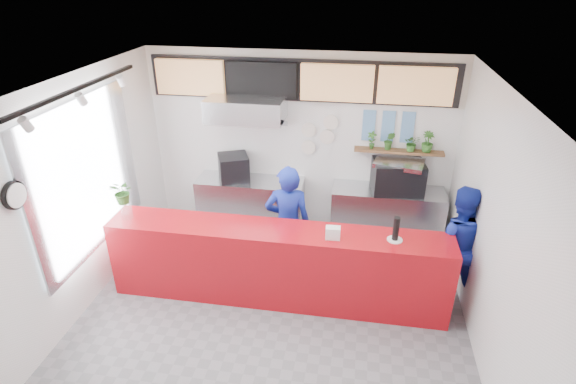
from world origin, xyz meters
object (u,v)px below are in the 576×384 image
Objects in this scene: espresso_machine at (398,177)px; pepper_mill at (396,229)px; service_counter at (277,264)px; panini_oven at (234,168)px; staff_right at (456,243)px; staff_center at (288,223)px.

pepper_mill reaches higher than espresso_machine.
pepper_mill reaches higher than service_counter.
espresso_machine reaches higher than panini_oven.
staff_right is at bearing -44.36° from panini_oven.
espresso_machine is 0.44× the size of staff_center.
staff_right is at bearing -68.43° from espresso_machine.
service_counter is 1.65m from pepper_mill.
espresso_machine is at bearing -54.71° from staff_right.
staff_center is at bearing 83.97° from service_counter.
panini_oven is 0.61× the size of espresso_machine.
staff_right is 1.07m from pepper_mill.
staff_center is at bearing -148.05° from espresso_machine.
espresso_machine is at bearing -23.06° from panini_oven.
staff_center is (-1.55, -1.26, -0.27)m from espresso_machine.
espresso_machine reaches higher than service_counter.
pepper_mill is (-0.85, -0.48, 0.43)m from staff_right.
staff_right is 5.44× the size of pepper_mill.
espresso_machine is (1.61, 1.80, 0.60)m from service_counter.
staff_center is at bearing 159.13° from pepper_mill.
staff_center is (0.06, 0.54, 0.33)m from service_counter.
staff_center is 5.71× the size of pepper_mill.
panini_oven is 1.55× the size of pepper_mill.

